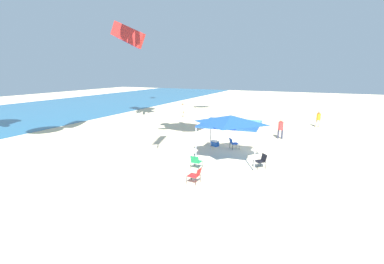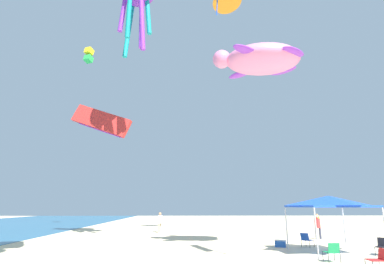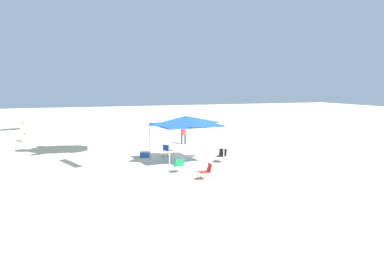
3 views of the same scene
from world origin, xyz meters
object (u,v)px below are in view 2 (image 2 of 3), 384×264
(folding_chair_left_of_tent, at_px, (332,251))
(person_kite_handler, at_px, (160,221))
(kite_parafoil_red, at_px, (101,121))
(kite_turtle_pink, at_px, (261,60))
(person_watching_sky, at_px, (317,225))
(kite_box_yellow, at_px, (89,55))
(folding_chair_facing_ocean, at_px, (306,239))
(person_near_umbrella, at_px, (317,221))
(cooler_box, at_px, (280,243))
(kite_delta_orange, at_px, (227,0))
(canopy_tent, at_px, (329,202))
(folding_chair_near_cooler, at_px, (382,245))
(folding_chair_right_of_tent, at_px, (378,258))

(folding_chair_left_of_tent, xyz_separation_m, person_kite_handler, (15.21, 8.60, 0.58))
(kite_parafoil_red, bearing_deg, kite_turtle_pink, -22.25)
(person_watching_sky, height_order, kite_box_yellow, kite_box_yellow)
(folding_chair_facing_ocean, distance_m, kite_box_yellow, 30.78)
(person_near_umbrella, xyz_separation_m, person_kite_handler, (-0.81, 15.06, 0.09))
(cooler_box, distance_m, kite_delta_orange, 21.35)
(canopy_tent, bearing_deg, cooler_box, 37.66)
(cooler_box, bearing_deg, kite_box_yellow, 49.94)
(kite_delta_orange, bearing_deg, person_kite_handler, 110.75)
(person_watching_sky, height_order, kite_delta_orange, kite_delta_orange)
(folding_chair_near_cooler, xyz_separation_m, person_watching_sky, (7.63, -0.14, 0.53))
(folding_chair_facing_ocean, relative_size, folding_chair_left_of_tent, 1.00)
(folding_chair_facing_ocean, relative_size, cooler_box, 1.12)
(folding_chair_right_of_tent, xyz_separation_m, kite_parafoil_red, (13.59, 14.50, 9.07))
(person_near_umbrella, xyz_separation_m, person_watching_sky, (-6.57, 2.89, 0.04))
(person_near_umbrella, height_order, kite_parafoil_red, kite_parafoil_red)
(cooler_box, distance_m, kite_parafoil_red, 17.33)
(folding_chair_near_cooler, xyz_separation_m, kite_turtle_pink, (0.53, 5.39, 10.26))
(folding_chair_facing_ocean, relative_size, kite_box_yellow, 0.44)
(folding_chair_left_of_tent, height_order, kite_delta_orange, kite_delta_orange)
(kite_box_yellow, relative_size, kite_delta_orange, 0.50)
(folding_chair_left_of_tent, relative_size, person_near_umbrella, 0.50)
(person_kite_handler, relative_size, kite_box_yellow, 0.97)
(folding_chair_left_of_tent, xyz_separation_m, kite_turtle_pink, (2.35, 1.96, 10.26))
(cooler_box, bearing_deg, folding_chair_near_cooler, -128.09)
(person_watching_sky, height_order, kite_parafoil_red, kite_parafoil_red)
(folding_chair_right_of_tent, height_order, kite_box_yellow, kite_box_yellow)
(canopy_tent, xyz_separation_m, person_kite_handler, (12.72, 9.88, -1.53))
(person_near_umbrella, bearing_deg, kite_parafoil_red, -151.79)
(folding_chair_right_of_tent, relative_size, kite_turtle_pink, 0.15)
(folding_chair_left_of_tent, xyz_separation_m, kite_parafoil_red, (11.71, 13.66, 9.07))
(kite_parafoil_red, bearing_deg, canopy_tent, -15.25)
(person_kite_handler, height_order, kite_box_yellow, kite_box_yellow)
(cooler_box, height_order, kite_delta_orange, kite_delta_orange)
(canopy_tent, bearing_deg, kite_box_yellow, 48.42)
(folding_chair_right_of_tent, xyz_separation_m, kite_turtle_pink, (4.23, 2.80, 10.26))
(cooler_box, relative_size, person_kite_handler, 0.41)
(folding_chair_right_of_tent, bearing_deg, folding_chair_near_cooler, 148.10)
(folding_chair_near_cooler, bearing_deg, canopy_tent, -149.93)
(canopy_tent, xyz_separation_m, cooler_box, (2.55, 1.97, -2.38))
(kite_delta_orange, bearing_deg, folding_chair_left_of_tent, -105.29)
(folding_chair_facing_ocean, height_order, kite_turtle_pink, kite_turtle_pink)
(person_near_umbrella, relative_size, kite_parafoil_red, 0.29)
(folding_chair_right_of_tent, bearing_deg, folding_chair_facing_ocean, -176.81)
(folding_chair_near_cooler, xyz_separation_m, folding_chair_left_of_tent, (-1.82, 3.42, 0.00))
(folding_chair_near_cooler, height_order, folding_chair_facing_ocean, same)
(folding_chair_right_of_tent, height_order, kite_parafoil_red, kite_parafoil_red)
(person_watching_sky, height_order, person_kite_handler, person_kite_handler)
(folding_chair_right_of_tent, height_order, person_watching_sky, person_watching_sky)
(folding_chair_right_of_tent, relative_size, person_watching_sky, 0.48)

